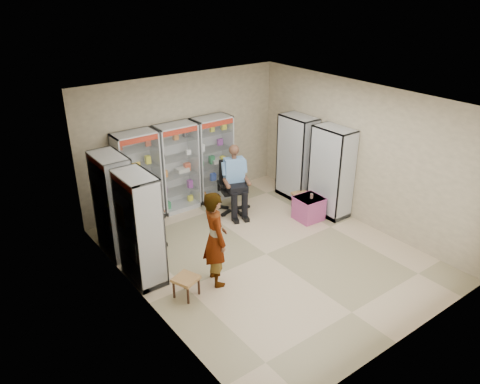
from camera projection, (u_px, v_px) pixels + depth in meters
floor at (266, 254)px, 9.05m from camera, size 6.00×6.00×0.00m
room_shell at (269, 159)px, 8.22m from camera, size 5.02×6.02×3.01m
cabinet_back_left at (138, 178)px, 9.91m from camera, size 0.90×0.50×2.00m
cabinet_back_mid at (177, 168)px, 10.42m from camera, size 0.90×0.50×2.00m
cabinet_back_right at (213, 159)px, 10.94m from camera, size 0.90×0.50×2.00m
cabinet_right_far at (297, 158)px, 11.00m from camera, size 0.90×0.50×2.00m
cabinet_right_near at (331, 172)px, 10.20m from camera, size 0.90×0.50×2.00m
cabinet_left_far at (114, 205)px, 8.73m from camera, size 0.90×0.50×2.00m
cabinet_left_near at (140, 229)px, 7.93m from camera, size 0.90×0.50×2.00m
wooden_chair at (145, 216)px, 9.47m from camera, size 0.42×0.42×0.94m
seated_customer at (145, 208)px, 9.34m from camera, size 0.44×0.60×1.34m
office_chair at (233, 187)px, 10.47m from camera, size 0.82×0.82×1.18m
seated_shopkeeper at (234, 181)px, 10.36m from camera, size 0.69×0.81×1.51m
pink_trunk at (309, 208)px, 10.24m from camera, size 0.57×0.55×0.52m
tea_glass at (312, 196)px, 10.08m from camera, size 0.07×0.07×0.10m
woven_stool_a at (301, 201)px, 10.76m from camera, size 0.43×0.43×0.37m
woven_stool_b at (186, 287)px, 7.80m from camera, size 0.48×0.48×0.37m
standing_man at (215, 239)px, 7.90m from camera, size 0.56×0.71×1.72m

